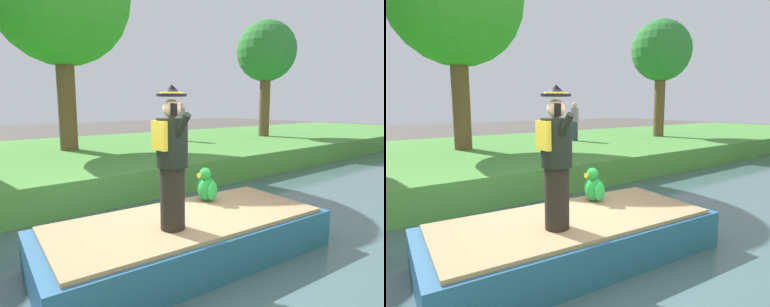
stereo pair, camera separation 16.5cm
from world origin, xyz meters
TOP-DOWN VIEW (x-y plane):
  - ground_plane at (0.00, 0.00)m, footprint 80.00×80.00m
  - canal_water at (0.00, 0.00)m, footprint 5.50×48.00m
  - grass_bank_near at (-7.36, 0.00)m, footprint 9.22×48.00m
  - boat at (0.00, 0.06)m, footprint 2.15×4.34m
  - person_pirate at (0.22, -0.37)m, footprint 0.61×0.42m
  - parrot_plush at (-0.43, 0.79)m, footprint 0.36×0.35m
  - tree_tall at (-6.53, 9.88)m, footprint 2.80×2.80m
  - person_bystander at (-7.33, 5.43)m, footprint 0.34×0.34m

SIDE VIEW (x-z plane):
  - ground_plane at x=0.00m, z-range 0.00..0.00m
  - canal_water at x=0.00m, z-range 0.00..0.10m
  - boat at x=0.00m, z-range 0.10..0.71m
  - grass_bank_near at x=-7.36m, z-range 0.00..0.82m
  - parrot_plush at x=-0.43m, z-range 0.67..1.24m
  - person_bystander at x=-7.33m, z-range 0.83..2.43m
  - person_pirate at x=0.22m, z-range 0.71..2.56m
  - tree_tall at x=-6.53m, z-range 2.05..7.47m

